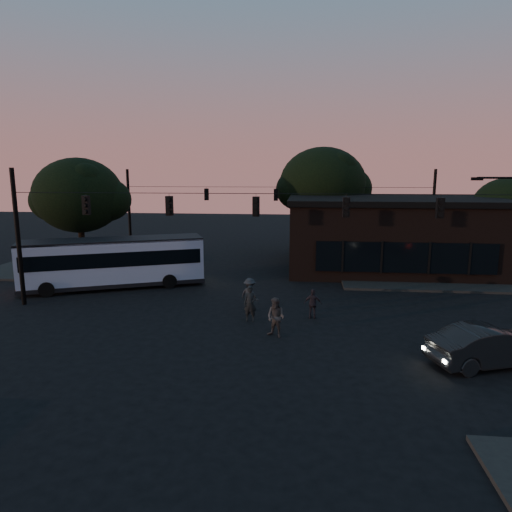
# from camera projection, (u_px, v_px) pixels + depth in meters

# --- Properties ---
(ground) EXTENTS (120.00, 120.00, 0.00)m
(ground) POSITION_uv_depth(u_px,v_px,m) (246.00, 339.00, 20.15)
(ground) COLOR black
(ground) RESTS_ON ground
(sidewalk_far_right) EXTENTS (14.00, 10.00, 0.15)m
(sidewalk_far_right) POSITION_uv_depth(u_px,v_px,m) (437.00, 274.00, 32.58)
(sidewalk_far_right) COLOR black
(sidewalk_far_right) RESTS_ON ground
(sidewalk_far_left) EXTENTS (14.00, 10.00, 0.15)m
(sidewalk_far_left) POSITION_uv_depth(u_px,v_px,m) (90.00, 266.00, 35.28)
(sidewalk_far_left) COLOR black
(sidewalk_far_left) RESTS_ON ground
(building) EXTENTS (15.40, 10.41, 5.40)m
(building) POSITION_uv_depth(u_px,v_px,m) (391.00, 233.00, 34.35)
(building) COLOR black
(building) RESTS_ON ground
(tree_behind) EXTENTS (7.60, 7.60, 9.43)m
(tree_behind) POSITION_uv_depth(u_px,v_px,m) (323.00, 184.00, 40.12)
(tree_behind) COLOR black
(tree_behind) RESTS_ON ground
(tree_right) EXTENTS (5.20, 5.20, 6.86)m
(tree_right) POSITION_uv_depth(u_px,v_px,m) (508.00, 207.00, 35.04)
(tree_right) COLOR black
(tree_right) RESTS_ON ground
(tree_left) EXTENTS (6.40, 6.40, 8.30)m
(tree_left) POSITION_uv_depth(u_px,v_px,m) (79.00, 196.00, 33.30)
(tree_left) COLOR black
(tree_left) RESTS_ON ground
(signal_rig_near) EXTENTS (26.24, 0.30, 7.50)m
(signal_rig_near) POSITION_uv_depth(u_px,v_px,m) (256.00, 228.00, 23.25)
(signal_rig_near) COLOR black
(signal_rig_near) RESTS_ON ground
(signal_rig_far) EXTENTS (26.24, 0.30, 7.50)m
(signal_rig_far) POSITION_uv_depth(u_px,v_px,m) (276.00, 208.00, 38.94)
(signal_rig_far) COLOR black
(signal_rig_far) RESTS_ON ground
(bus) EXTENTS (11.25, 6.68, 3.13)m
(bus) POSITION_uv_depth(u_px,v_px,m) (114.00, 260.00, 28.84)
(bus) COLOR #99A3C3
(bus) RESTS_ON ground
(car) EXTENTS (5.02, 3.09, 1.56)m
(car) POSITION_uv_depth(u_px,v_px,m) (491.00, 346.00, 17.29)
(car) COLOR black
(car) RESTS_ON ground
(pedestrian_a) EXTENTS (0.66, 0.45, 1.78)m
(pedestrian_a) POSITION_uv_depth(u_px,v_px,m) (250.00, 304.00, 22.43)
(pedestrian_a) COLOR black
(pedestrian_a) RESTS_ON ground
(pedestrian_b) EXTENTS (1.09, 1.01, 1.79)m
(pedestrian_b) POSITION_uv_depth(u_px,v_px,m) (276.00, 317.00, 20.31)
(pedestrian_b) COLOR #3A3534
(pedestrian_b) RESTS_ON ground
(pedestrian_c) EXTENTS (0.93, 0.49, 1.52)m
(pedestrian_c) POSITION_uv_depth(u_px,v_px,m) (313.00, 304.00, 22.88)
(pedestrian_c) COLOR black
(pedestrian_c) RESTS_ON ground
(pedestrian_d) EXTENTS (1.32, 1.19, 1.78)m
(pedestrian_d) POSITION_uv_depth(u_px,v_px,m) (250.00, 295.00, 24.06)
(pedestrian_d) COLOR #212429
(pedestrian_d) RESTS_ON ground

